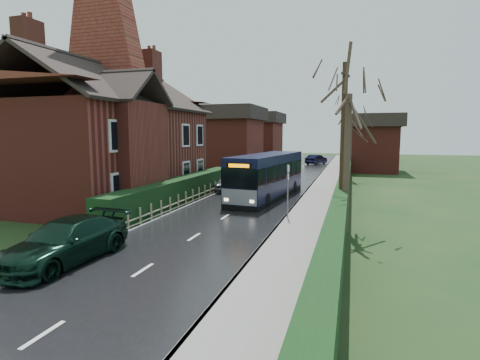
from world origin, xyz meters
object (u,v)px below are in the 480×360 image
(brick_house, at_px, (110,133))
(car_silver, at_px, (227,182))
(car_green, at_px, (66,241))
(bus_stop_sign, at_px, (288,184))
(bus, at_px, (267,176))
(telegraph_pole, at_px, (343,146))

(brick_house, xyz_separation_m, car_silver, (5.93, 5.89, -3.72))
(car_silver, height_order, car_green, car_green)
(brick_house, xyz_separation_m, bus_stop_sign, (11.93, -2.45, -2.53))
(bus, xyz_separation_m, bus_stop_sign, (2.40, -6.07, 0.37))
(car_green, distance_m, bus_stop_sign, 10.38)
(brick_house, distance_m, bus, 10.60)
(brick_house, distance_m, telegraph_pole, 14.90)
(bus, height_order, car_green, bus)
(car_silver, distance_m, telegraph_pole, 12.90)
(brick_house, height_order, car_green, brick_house)
(bus, relative_size, car_green, 2.01)
(brick_house, bearing_deg, car_green, -61.57)
(brick_house, distance_m, car_silver, 9.15)
(car_silver, bearing_deg, telegraph_pole, -41.36)
(car_green, bearing_deg, bus, 77.63)
(bus_stop_sign, distance_m, telegraph_pole, 3.32)
(telegraph_pole, bearing_deg, bus, 142.11)
(bus_stop_sign, xyz_separation_m, telegraph_pole, (2.60, -0.76, 1.92))
(car_silver, bearing_deg, car_green, -85.07)
(brick_house, height_order, car_silver, brick_house)
(bus_stop_sign, bearing_deg, car_green, -144.45)
(brick_house, distance_m, bus_stop_sign, 12.44)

